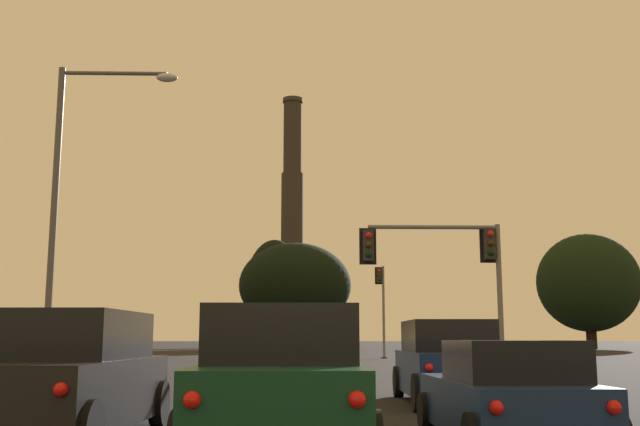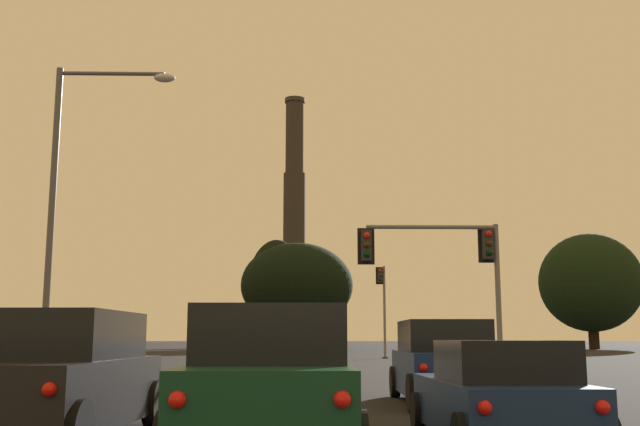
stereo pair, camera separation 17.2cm
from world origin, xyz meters
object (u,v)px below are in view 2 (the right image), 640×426
object	(u,v)px
suv_center_lane_second	(272,383)
suv_right_lane_front	(444,363)
smokestack	(294,246)
suv_left_lane_second	(59,378)
hatchback_right_lane_second	(499,396)
traffic_light_far_right	(383,298)
street_lamp	(71,189)
traffic_light_overhead_right	(450,261)

from	to	relation	value
suv_center_lane_second	suv_right_lane_front	world-z (taller)	same
suv_center_lane_second	smokestack	distance (m)	113.06
suv_left_lane_second	suv_right_lane_front	world-z (taller)	same
suv_center_lane_second	smokestack	xyz separation A→B (m)	(-0.96, 112.01, 15.37)
hatchback_right_lane_second	smokestack	world-z (taller)	smokestack
suv_right_lane_front	smokestack	size ratio (longest dim) A/B	0.12
suv_center_lane_second	suv_left_lane_second	bearing A→B (deg)	155.52
hatchback_right_lane_second	traffic_light_far_right	distance (m)	43.35
suv_center_lane_second	street_lamp	world-z (taller)	street_lamp
suv_right_lane_front	smokestack	xyz separation A→B (m)	(-4.55, 104.51, 15.37)
traffic_light_overhead_right	smokestack	distance (m)	97.68
suv_center_lane_second	traffic_light_overhead_right	distance (m)	16.51
suv_center_lane_second	traffic_light_far_right	bearing A→B (deg)	82.52
suv_left_lane_second	smokestack	xyz separation A→B (m)	(2.20, 110.54, 15.37)
hatchback_right_lane_second	suv_right_lane_front	xyz separation A→B (m)	(0.48, 6.59, 0.23)
suv_left_lane_second	suv_right_lane_front	size ratio (longest dim) A/B	1.00
street_lamp	suv_center_lane_second	bearing A→B (deg)	-61.71
hatchback_right_lane_second	suv_right_lane_front	distance (m)	6.61
traffic_light_overhead_right	smokestack	size ratio (longest dim) A/B	0.13
suv_right_lane_front	traffic_light_overhead_right	size ratio (longest dim) A/B	0.94
suv_center_lane_second	suv_right_lane_front	xyz separation A→B (m)	(3.60, 7.50, 0.00)
suv_left_lane_second	suv_center_lane_second	bearing A→B (deg)	-22.74
hatchback_right_lane_second	traffic_light_far_right	xyz separation A→B (m)	(3.03, 43.10, 3.61)
hatchback_right_lane_second	street_lamp	xyz separation A→B (m)	(-9.51, 10.95, 5.09)
traffic_light_far_right	hatchback_right_lane_second	bearing A→B (deg)	-94.03
suv_center_lane_second	suv_left_lane_second	size ratio (longest dim) A/B	0.99
hatchback_right_lane_second	suv_right_lane_front	size ratio (longest dim) A/B	0.83
suv_center_lane_second	traffic_light_far_right	xyz separation A→B (m)	(6.16, 44.01, 3.38)
suv_center_lane_second	smokestack	bearing A→B (deg)	90.97
suv_center_lane_second	hatchback_right_lane_second	distance (m)	3.26
traffic_light_overhead_right	suv_center_lane_second	bearing A→B (deg)	-109.27
suv_center_lane_second	suv_right_lane_front	distance (m)	8.32
traffic_light_far_right	suv_center_lane_second	bearing A→B (deg)	-97.96
traffic_light_overhead_right	street_lamp	bearing A→B (deg)	-163.64
hatchback_right_lane_second	suv_right_lane_front	world-z (taller)	suv_right_lane_front
suv_center_lane_second	suv_left_lane_second	world-z (taller)	same
suv_left_lane_second	smokestack	world-z (taller)	smokestack
suv_center_lane_second	traffic_light_far_right	distance (m)	44.56
smokestack	traffic_light_far_right	bearing A→B (deg)	-84.03
hatchback_right_lane_second	smokestack	bearing A→B (deg)	91.59
hatchback_right_lane_second	street_lamp	distance (m)	15.37
smokestack	suv_left_lane_second	bearing A→B (deg)	-91.14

